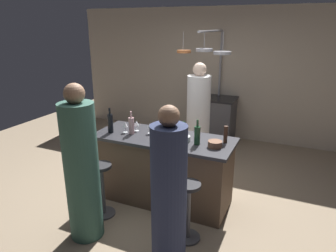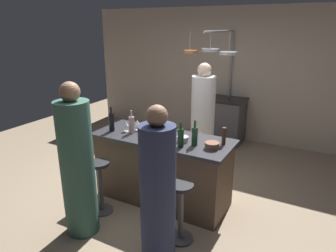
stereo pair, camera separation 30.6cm
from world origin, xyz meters
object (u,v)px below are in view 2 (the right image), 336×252
(wine_bottle_red, at_px, (181,137))
(wine_glass_near_left_guest, at_px, (137,123))
(chef, at_px, (202,123))
(wine_bottle_amber, at_px, (161,127))
(bar_stool_left, at_px, (100,185))
(wine_bottle_green, at_px, (195,136))
(wine_bottle_dark, at_px, (112,122))
(guest_left, at_px, (77,167))
(bar_stool_right, at_px, (181,210))
(mixing_bowl_steel, at_px, (183,139))
(stove_range, at_px, (223,120))
(wine_bottle_rose, at_px, (132,124))
(guest_right, at_px, (158,194))
(wine_glass_by_chef, at_px, (126,124))
(pepper_mill, at_px, (224,136))
(mixing_bowl_wooden, at_px, (212,145))
(wine_glass_near_right_guest, at_px, (150,125))

(wine_bottle_red, distance_m, wine_glass_near_left_guest, 0.81)
(chef, distance_m, wine_bottle_amber, 1.10)
(wine_bottle_amber, bearing_deg, chef, 82.68)
(bar_stool_left, height_order, wine_bottle_green, wine_bottle_green)
(wine_bottle_dark, bearing_deg, wine_bottle_amber, 13.34)
(wine_bottle_green, bearing_deg, chef, 107.85)
(wine_bottle_green, xyz_separation_m, wine_bottle_amber, (-0.51, 0.09, -0.00))
(guest_left, height_order, wine_bottle_green, guest_left)
(bar_stool_right, height_order, mixing_bowl_steel, mixing_bowl_steel)
(stove_range, bearing_deg, wine_glass_near_left_guest, -99.94)
(chef, bearing_deg, wine_bottle_red, -78.83)
(guest_left, distance_m, wine_bottle_rose, 0.98)
(stove_range, xyz_separation_m, guest_right, (0.52, -3.44, 0.30))
(bar_stool_left, xyz_separation_m, guest_right, (1.05, -0.37, 0.37))
(guest_left, xyz_separation_m, mixing_bowl_steel, (0.78, 0.98, 0.13))
(stove_range, relative_size, wine_bottle_red, 2.93)
(wine_bottle_green, distance_m, wine_glass_by_chef, 1.00)
(pepper_mill, bearing_deg, wine_bottle_green, -147.60)
(guest_left, xyz_separation_m, wine_bottle_amber, (0.44, 1.04, 0.22))
(bar_stool_left, xyz_separation_m, wine_glass_by_chef, (0.01, 0.57, 0.63))
(guest_left, distance_m, wine_glass_near_left_guest, 1.09)
(pepper_mill, height_order, wine_bottle_rose, wine_bottle_rose)
(bar_stool_left, xyz_separation_m, mixing_bowl_wooden, (1.22, 0.56, 0.56))
(pepper_mill, xyz_separation_m, wine_glass_near_right_guest, (-0.98, -0.08, 0.00))
(mixing_bowl_steel, height_order, mixing_bowl_wooden, mixing_bowl_wooden)
(pepper_mill, distance_m, wine_glass_near_right_guest, 0.98)
(wine_bottle_amber, height_order, mixing_bowl_steel, wine_bottle_amber)
(pepper_mill, bearing_deg, guest_right, -102.59)
(wine_glass_near_left_guest, xyz_separation_m, mixing_bowl_steel, (0.72, -0.09, -0.07))
(guest_right, xyz_separation_m, wine_bottle_green, (-0.04, 0.93, 0.27))
(wine_bottle_red, xyz_separation_m, wine_glass_near_left_guest, (-0.77, 0.25, -0.01))
(stove_range, height_order, wine_glass_near_left_guest, wine_glass_near_left_guest)
(bar_stool_left, height_order, wine_bottle_amber, wine_bottle_amber)
(bar_stool_right, height_order, wine_bottle_rose, wine_bottle_rose)
(stove_range, height_order, bar_stool_right, stove_range)
(wine_bottle_amber, xyz_separation_m, mixing_bowl_wooden, (0.73, -0.09, -0.08))
(wine_glass_near_right_guest, xyz_separation_m, mixing_bowl_steel, (0.51, -0.07, -0.07))
(wine_glass_near_left_guest, relative_size, mixing_bowl_steel, 1.04)
(stove_range, distance_m, wine_glass_by_chef, 2.62)
(guest_left, relative_size, guest_right, 1.07)
(wine_bottle_dark, distance_m, wine_bottle_amber, 0.68)
(bar_stool_left, xyz_separation_m, guest_left, (0.05, -0.39, 0.42))
(wine_bottle_rose, relative_size, wine_glass_near_right_guest, 2.07)
(wine_bottle_dark, height_order, mixing_bowl_wooden, wine_bottle_dark)
(chef, relative_size, pepper_mill, 8.19)
(pepper_mill, relative_size, wine_glass_by_chef, 1.44)
(stove_range, relative_size, wine_bottle_green, 2.92)
(bar_stool_left, bearing_deg, wine_bottle_rose, 79.16)
(wine_bottle_amber, distance_m, wine_glass_near_left_guest, 0.38)
(guest_right, xyz_separation_m, wine_glass_by_chef, (-1.04, 0.94, 0.26))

